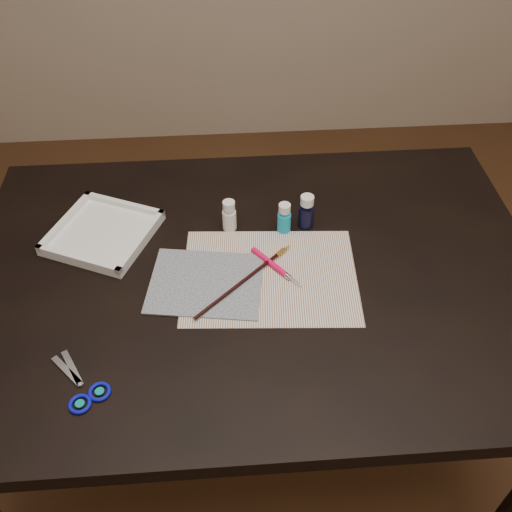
{
  "coord_description": "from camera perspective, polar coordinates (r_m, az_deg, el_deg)",
  "views": [
    {
      "loc": [
        -0.06,
        -0.88,
        1.68
      ],
      "look_at": [
        0.0,
        0.0,
        0.8
      ],
      "focal_mm": 40.0,
      "sensor_mm": 36.0,
      "label": 1
    }
  ],
  "objects": [
    {
      "name": "paintbrush",
      "position": [
        1.25,
        -1.03,
        -2.31
      ],
      "size": [
        0.23,
        0.22,
        0.01
      ],
      "primitive_type": null,
      "rotation": [
        0.0,
        0.0,
        0.75
      ],
      "color": "black",
      "rests_on": "canvas"
    },
    {
      "name": "paint_bottle_cyan",
      "position": [
        1.36,
        2.84,
        3.85
      ],
      "size": [
        0.04,
        0.04,
        0.08
      ],
      "primitive_type": "cylinder",
      "rotation": [
        0.0,
        0.0,
        0.09
      ],
      "color": "#14A1CA",
      "rests_on": "table"
    },
    {
      "name": "paper",
      "position": [
        1.27,
        1.39,
        -2.0
      ],
      "size": [
        0.41,
        0.32,
        0.0
      ],
      "primitive_type": "cube",
      "rotation": [
        0.0,
        0.0,
        -0.07
      ],
      "color": "white",
      "rests_on": "table"
    },
    {
      "name": "canvas",
      "position": [
        1.26,
        -5.04,
        -2.7
      ],
      "size": [
        0.27,
        0.23,
        0.0
      ],
      "primitive_type": "cube",
      "rotation": [
        0.0,
        0.0,
        -0.15
      ],
      "color": "#0F1932",
      "rests_on": "paper"
    },
    {
      "name": "palette_tray",
      "position": [
        1.41,
        -15.08,
        2.31
      ],
      "size": [
        0.29,
        0.29,
        0.03
      ],
      "primitive_type": "cube",
      "rotation": [
        0.0,
        0.0,
        -0.42
      ],
      "color": "white",
      "rests_on": "table"
    },
    {
      "name": "ground",
      "position": [
        1.91,
        0.0,
        -17.61
      ],
      "size": [
        3.5,
        3.5,
        0.02
      ],
      "primitive_type": "cube",
      "color": "#422614",
      "rests_on": "ground"
    },
    {
      "name": "table",
      "position": [
        1.57,
        0.0,
        -11.07
      ],
      "size": [
        1.3,
        0.9,
        0.75
      ],
      "primitive_type": "cube",
      "color": "black",
      "rests_on": "ground"
    },
    {
      "name": "craft_knife",
      "position": [
        1.28,
        2.11,
        -1.19
      ],
      "size": [
        0.11,
        0.14,
        0.01
      ],
      "primitive_type": null,
      "rotation": [
        0.0,
        0.0,
        -0.91
      ],
      "color": "#F8084A",
      "rests_on": "paper"
    },
    {
      "name": "paint_bottle_navy",
      "position": [
        1.37,
        5.05,
        4.47
      ],
      "size": [
        0.05,
        0.05,
        0.09
      ],
      "primitive_type": "cylinder",
      "rotation": [
        0.0,
        0.0,
        -0.38
      ],
      "color": "black",
      "rests_on": "table"
    },
    {
      "name": "paint_bottle_white",
      "position": [
        1.36,
        -2.69,
        4.09
      ],
      "size": [
        0.04,
        0.04,
        0.08
      ],
      "primitive_type": "cylinder",
      "rotation": [
        0.0,
        0.0,
        -0.15
      ],
      "color": "white",
      "rests_on": "table"
    },
    {
      "name": "scissors",
      "position": [
        1.15,
        -17.76,
        -11.83
      ],
      "size": [
        0.17,
        0.18,
        0.01
      ],
      "primitive_type": null,
      "rotation": [
        0.0,
        0.0,
        2.32
      ],
      "color": "silver",
      "rests_on": "table"
    }
  ]
}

